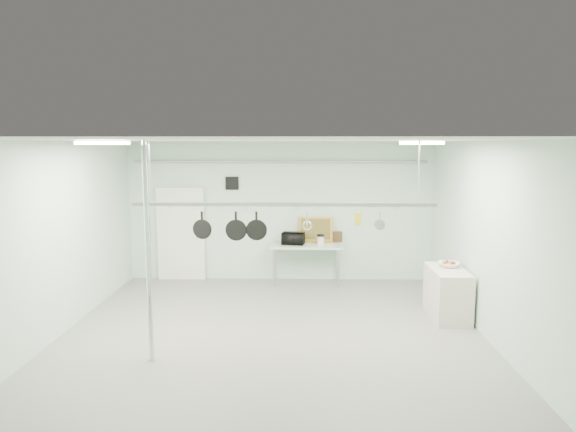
{
  "coord_description": "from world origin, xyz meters",
  "views": [
    {
      "loc": [
        0.47,
        -7.71,
        3.15
      ],
      "look_at": [
        0.26,
        1.0,
        1.92
      ],
      "focal_mm": 32.0,
      "sensor_mm": 36.0,
      "label": 1
    }
  ],
  "objects_px": {
    "side_cabinet": "(447,293)",
    "microwave": "(293,238)",
    "pot_rack": "(283,203)",
    "skillet_mid": "(236,226)",
    "skillet_left": "(202,225)",
    "chrome_pole": "(148,253)",
    "prep_table": "(306,248)",
    "fruit_bowl": "(449,265)",
    "skillet_right": "(256,226)",
    "coffee_canister": "(321,241)"
  },
  "relations": [
    {
      "from": "chrome_pole",
      "to": "coffee_canister",
      "type": "xyz_separation_m",
      "value": [
        2.62,
        4.14,
        -0.6
      ]
    },
    {
      "from": "prep_table",
      "to": "pot_rack",
      "type": "height_order",
      "value": "pot_rack"
    },
    {
      "from": "skillet_left",
      "to": "skillet_right",
      "type": "relative_size",
      "value": 0.95
    },
    {
      "from": "coffee_canister",
      "to": "skillet_mid",
      "type": "height_order",
      "value": "skillet_mid"
    },
    {
      "from": "prep_table",
      "to": "skillet_left",
      "type": "distance_m",
      "value": 3.85
    },
    {
      "from": "fruit_bowl",
      "to": "pot_rack",
      "type": "bearing_deg",
      "value": -157.22
    },
    {
      "from": "chrome_pole",
      "to": "prep_table",
      "type": "bearing_deg",
      "value": 61.29
    },
    {
      "from": "fruit_bowl",
      "to": "skillet_left",
      "type": "relative_size",
      "value": 0.86
    },
    {
      "from": "fruit_bowl",
      "to": "skillet_left",
      "type": "bearing_deg",
      "value": -163.64
    },
    {
      "from": "skillet_left",
      "to": "chrome_pole",
      "type": "bearing_deg",
      "value": -112.29
    },
    {
      "from": "skillet_left",
      "to": "microwave",
      "type": "bearing_deg",
      "value": 78.65
    },
    {
      "from": "fruit_bowl",
      "to": "skillet_mid",
      "type": "xyz_separation_m",
      "value": [
        -3.75,
        -1.26,
        0.91
      ]
    },
    {
      "from": "fruit_bowl",
      "to": "prep_table",
      "type": "bearing_deg",
      "value": 141.92
    },
    {
      "from": "pot_rack",
      "to": "skillet_mid",
      "type": "xyz_separation_m",
      "value": [
        -0.75,
        0.0,
        -0.37
      ]
    },
    {
      "from": "side_cabinet",
      "to": "microwave",
      "type": "xyz_separation_m",
      "value": [
        -2.84,
        2.21,
        0.59
      ]
    },
    {
      "from": "coffee_canister",
      "to": "fruit_bowl",
      "type": "relative_size",
      "value": 0.53
    },
    {
      "from": "microwave",
      "to": "coffee_canister",
      "type": "height_order",
      "value": "microwave"
    },
    {
      "from": "side_cabinet",
      "to": "pot_rack",
      "type": "bearing_deg",
      "value": -159.55
    },
    {
      "from": "skillet_left",
      "to": "skillet_mid",
      "type": "bearing_deg",
      "value": 11.64
    },
    {
      "from": "chrome_pole",
      "to": "skillet_mid",
      "type": "height_order",
      "value": "chrome_pole"
    },
    {
      "from": "microwave",
      "to": "side_cabinet",
      "type": "bearing_deg",
      "value": 151.78
    },
    {
      "from": "prep_table",
      "to": "skillet_left",
      "type": "bearing_deg",
      "value": -117.18
    },
    {
      "from": "chrome_pole",
      "to": "skillet_mid",
      "type": "distance_m",
      "value": 1.48
    },
    {
      "from": "chrome_pole",
      "to": "microwave",
      "type": "distance_m",
      "value": 4.7
    },
    {
      "from": "chrome_pole",
      "to": "skillet_right",
      "type": "relative_size",
      "value": 7.12
    },
    {
      "from": "microwave",
      "to": "skillet_right",
      "type": "xyz_separation_m",
      "value": [
        -0.54,
        -3.31,
        0.82
      ]
    },
    {
      "from": "skillet_left",
      "to": "side_cabinet",
      "type": "bearing_deg",
      "value": 26.17
    },
    {
      "from": "skillet_mid",
      "to": "pot_rack",
      "type": "bearing_deg",
      "value": 2.9
    },
    {
      "from": "chrome_pole",
      "to": "skillet_mid",
      "type": "xyz_separation_m",
      "value": [
        1.15,
        0.9,
        0.25
      ]
    },
    {
      "from": "microwave",
      "to": "fruit_bowl",
      "type": "bearing_deg",
      "value": 154.35
    },
    {
      "from": "side_cabinet",
      "to": "fruit_bowl",
      "type": "bearing_deg",
      "value": 72.08
    },
    {
      "from": "skillet_mid",
      "to": "side_cabinet",
      "type": "bearing_deg",
      "value": 19.45
    },
    {
      "from": "chrome_pole",
      "to": "coffee_canister",
      "type": "height_order",
      "value": "chrome_pole"
    },
    {
      "from": "chrome_pole",
      "to": "skillet_left",
      "type": "relative_size",
      "value": 7.47
    },
    {
      "from": "chrome_pole",
      "to": "pot_rack",
      "type": "relative_size",
      "value": 0.67
    },
    {
      "from": "chrome_pole",
      "to": "coffee_canister",
      "type": "distance_m",
      "value": 4.94
    },
    {
      "from": "fruit_bowl",
      "to": "skillet_mid",
      "type": "bearing_deg",
      "value": -161.44
    },
    {
      "from": "prep_table",
      "to": "side_cabinet",
      "type": "bearing_deg",
      "value": -40.79
    },
    {
      "from": "coffee_canister",
      "to": "skillet_left",
      "type": "distance_m",
      "value": 3.91
    },
    {
      "from": "pot_rack",
      "to": "skillet_left",
      "type": "height_order",
      "value": "pot_rack"
    },
    {
      "from": "chrome_pole",
      "to": "prep_table",
      "type": "relative_size",
      "value": 2.0
    },
    {
      "from": "prep_table",
      "to": "pot_rack",
      "type": "bearing_deg",
      "value": -96.91
    },
    {
      "from": "side_cabinet",
      "to": "microwave",
      "type": "bearing_deg",
      "value": 142.14
    },
    {
      "from": "skillet_right",
      "to": "coffee_canister",
      "type": "bearing_deg",
      "value": 71.41
    },
    {
      "from": "chrome_pole",
      "to": "fruit_bowl",
      "type": "xyz_separation_m",
      "value": [
        4.9,
        2.16,
        -0.65
      ]
    },
    {
      "from": "prep_table",
      "to": "pot_rack",
      "type": "xyz_separation_m",
      "value": [
        -0.4,
        -3.3,
        1.4
      ]
    },
    {
      "from": "side_cabinet",
      "to": "chrome_pole",
      "type": "bearing_deg",
      "value": -157.59
    },
    {
      "from": "prep_table",
      "to": "side_cabinet",
      "type": "height_order",
      "value": "prep_table"
    },
    {
      "from": "skillet_left",
      "to": "prep_table",
      "type": "bearing_deg",
      "value": 74.46
    },
    {
      "from": "skillet_mid",
      "to": "skillet_right",
      "type": "xyz_separation_m",
      "value": [
        0.33,
        0.0,
        0.01
      ]
    }
  ]
}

